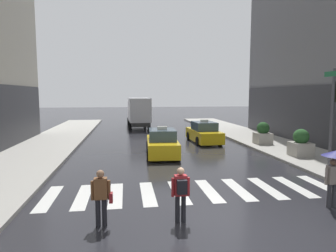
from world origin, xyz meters
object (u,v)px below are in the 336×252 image
object	(u,v)px
taxi_second	(204,133)
box_truck	(138,111)
pedestrian_with_backpack	(181,191)
pedestrian_with_handbag	(101,195)
taxi_lead	(162,144)
planter_near_corner	(301,144)
pedestrian_with_umbrella	(336,163)
planter_mid_block	(263,134)
traffic_light_pole	(334,105)

from	to	relation	value
taxi_second	box_truck	distance (m)	11.99
pedestrian_with_backpack	pedestrian_with_handbag	bearing A→B (deg)	178.18
taxi_lead	planter_near_corner	xyz separation A→B (m)	(7.92, -2.11, 0.15)
taxi_second	planter_near_corner	xyz separation A→B (m)	(4.09, -6.50, 0.15)
pedestrian_with_umbrella	planter_mid_block	size ratio (longest dim) A/B	1.21
pedestrian_with_backpack	pedestrian_with_handbag	world-z (taller)	same
pedestrian_with_umbrella	planter_near_corner	distance (m)	7.90
taxi_lead	taxi_second	bearing A→B (deg)	48.89
taxi_lead	planter_near_corner	world-z (taller)	taxi_lead
traffic_light_pole	pedestrian_with_umbrella	distance (m)	5.13
pedestrian_with_handbag	pedestrian_with_backpack	bearing A→B (deg)	-1.82
taxi_lead	planter_mid_block	distance (m)	8.04
taxi_lead	pedestrian_with_backpack	size ratio (longest dim) A/B	2.81
pedestrian_with_backpack	box_truck	bearing A→B (deg)	90.29
taxi_second	pedestrian_with_handbag	size ratio (longest dim) A/B	2.79
box_truck	taxi_second	bearing A→B (deg)	-67.28
pedestrian_with_umbrella	pedestrian_with_backpack	bearing A→B (deg)	-175.27
box_truck	pedestrian_with_handbag	distance (m)	25.12
box_truck	pedestrian_with_backpack	bearing A→B (deg)	-89.71
pedestrian_with_backpack	planter_mid_block	xyz separation A→B (m)	(8.36, 11.97, -0.10)
traffic_light_pole	taxi_lead	distance (m)	9.51
pedestrian_with_handbag	planter_near_corner	world-z (taller)	planter_near_corner
box_truck	planter_near_corner	size ratio (longest dim) A/B	4.75
pedestrian_with_handbag	taxi_second	bearing A→B (deg)	64.26
taxi_lead	pedestrian_with_backpack	bearing A→B (deg)	-93.84
pedestrian_with_backpack	planter_near_corner	bearing A→B (deg)	41.48
planter_near_corner	planter_mid_block	bearing A→B (deg)	92.77
box_truck	planter_mid_block	distance (m)	15.66
box_truck	pedestrian_with_handbag	world-z (taller)	box_truck
pedestrian_with_handbag	traffic_light_pole	bearing A→B (deg)	22.37
traffic_light_pole	pedestrian_with_handbag	bearing A→B (deg)	-157.63
box_truck	pedestrian_with_handbag	bearing A→B (deg)	-94.90
box_truck	pedestrian_with_umbrella	distance (m)	25.24
pedestrian_with_umbrella	pedestrian_with_handbag	world-z (taller)	pedestrian_with_umbrella
traffic_light_pole	box_truck	distance (m)	22.36
pedestrian_with_umbrella	taxi_second	bearing A→B (deg)	93.22
box_truck	pedestrian_with_backpack	xyz separation A→B (m)	(0.13, -25.09, -0.88)
taxi_lead	pedestrian_with_backpack	xyz separation A→B (m)	(-0.65, -9.68, 0.25)
planter_mid_block	pedestrian_with_umbrella	bearing A→B (deg)	-105.08
pedestrian_with_backpack	traffic_light_pole	bearing A→B (deg)	28.19
pedestrian_with_backpack	taxi_second	bearing A→B (deg)	72.33
taxi_lead	taxi_second	xyz separation A→B (m)	(3.84, 4.40, 0.00)
pedestrian_with_handbag	pedestrian_with_umbrella	bearing A→B (deg)	2.76
traffic_light_pole	pedestrian_with_umbrella	xyz separation A→B (m)	(-2.84, -3.90, -1.74)
taxi_lead	pedestrian_with_umbrella	bearing A→B (deg)	-63.54
box_truck	pedestrian_with_handbag	xyz separation A→B (m)	(-2.14, -25.02, -0.92)
taxi_second	box_truck	xyz separation A→B (m)	(-4.61, 11.01, 1.13)
traffic_light_pole	box_truck	world-z (taller)	traffic_light_pole
taxi_second	pedestrian_with_backpack	size ratio (longest dim) A/B	2.79
box_truck	taxi_lead	bearing A→B (deg)	-87.12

